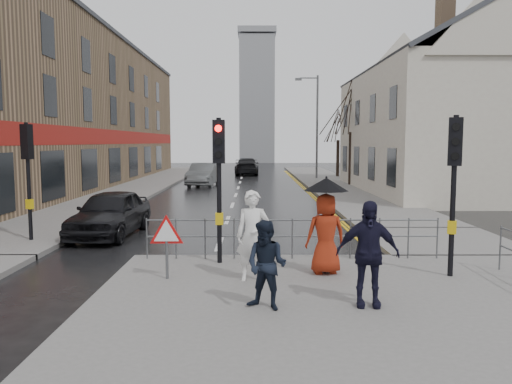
{
  "coord_description": "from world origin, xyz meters",
  "views": [
    {
      "loc": [
        1.0,
        -11.38,
        2.98
      ],
      "look_at": [
        1.08,
        3.1,
        1.53
      ],
      "focal_mm": 35.0,
      "sensor_mm": 36.0,
      "label": 1
    }
  ],
  "objects_px": {
    "car_parked": "(110,213)",
    "pedestrian_b": "(267,265)",
    "pedestrian_a": "(253,236)",
    "pedestrian_with_umbrella": "(326,222)",
    "pedestrian_d": "(368,253)",
    "car_mid": "(204,174)"
  },
  "relations": [
    {
      "from": "car_parked",
      "to": "pedestrian_b",
      "type": "bearing_deg",
      "value": -53.45
    },
    {
      "from": "pedestrian_a",
      "to": "pedestrian_with_umbrella",
      "type": "height_order",
      "value": "pedestrian_with_umbrella"
    },
    {
      "from": "pedestrian_d",
      "to": "pedestrian_b",
      "type": "bearing_deg",
      "value": -170.28
    },
    {
      "from": "pedestrian_d",
      "to": "car_mid",
      "type": "bearing_deg",
      "value": 106.25
    },
    {
      "from": "pedestrian_d",
      "to": "car_parked",
      "type": "bearing_deg",
      "value": 136.27
    },
    {
      "from": "pedestrian_b",
      "to": "pedestrian_with_umbrella",
      "type": "height_order",
      "value": "pedestrian_with_umbrella"
    },
    {
      "from": "car_parked",
      "to": "car_mid",
      "type": "xyz_separation_m",
      "value": [
        1.16,
        18.28,
        0.04
      ]
    },
    {
      "from": "pedestrian_b",
      "to": "car_parked",
      "type": "bearing_deg",
      "value": 148.91
    },
    {
      "from": "pedestrian_a",
      "to": "car_parked",
      "type": "xyz_separation_m",
      "value": [
        -4.55,
        5.69,
        -0.34
      ]
    },
    {
      "from": "car_parked",
      "to": "pedestrian_d",
      "type": "bearing_deg",
      "value": -44.26
    },
    {
      "from": "pedestrian_a",
      "to": "car_parked",
      "type": "height_order",
      "value": "pedestrian_a"
    },
    {
      "from": "pedestrian_d",
      "to": "car_mid",
      "type": "xyz_separation_m",
      "value": [
        -5.38,
        25.57,
        -0.29
      ]
    },
    {
      "from": "pedestrian_with_umbrella",
      "to": "car_parked",
      "type": "relative_size",
      "value": 0.49
    },
    {
      "from": "pedestrian_b",
      "to": "car_mid",
      "type": "relative_size",
      "value": 0.32
    },
    {
      "from": "pedestrian_d",
      "to": "car_parked",
      "type": "relative_size",
      "value": 0.43
    },
    {
      "from": "pedestrian_with_umbrella",
      "to": "car_parked",
      "type": "height_order",
      "value": "pedestrian_with_umbrella"
    },
    {
      "from": "pedestrian_b",
      "to": "car_mid",
      "type": "xyz_separation_m",
      "value": [
        -3.63,
        25.73,
        -0.13
      ]
    },
    {
      "from": "car_parked",
      "to": "pedestrian_a",
      "type": "bearing_deg",
      "value": -47.51
    },
    {
      "from": "pedestrian_a",
      "to": "pedestrian_with_umbrella",
      "type": "relative_size",
      "value": 0.9
    },
    {
      "from": "car_parked",
      "to": "pedestrian_with_umbrella",
      "type": "bearing_deg",
      "value": -36.15
    },
    {
      "from": "pedestrian_a",
      "to": "pedestrian_d",
      "type": "xyz_separation_m",
      "value": [
        1.99,
        -1.6,
        -0.01
      ]
    },
    {
      "from": "car_parked",
      "to": "car_mid",
      "type": "bearing_deg",
      "value": 90.2
    }
  ]
}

